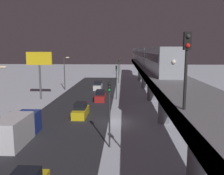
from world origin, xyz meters
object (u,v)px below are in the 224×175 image
object	(u,v)px
rail_signal	(187,57)
sedan_yellow_2	(81,111)
sedan_white	(98,86)
commercial_billboard	(39,63)
sedan_red_2	(100,96)
traffic_light_near	(109,105)
traffic_light_mid	(116,77)
traffic_light_far	(119,68)
box_truck	(18,128)
subway_train	(144,55)
traffic_light_distant	(120,63)

from	to	relation	value
rail_signal	sedan_yellow_2	distance (m)	23.65
sedan_white	commercial_billboard	size ratio (longest dim) A/B	0.50
sedan_red_2	sedan_white	bearing A→B (deg)	98.29
sedan_yellow_2	traffic_light_near	xyz separation A→B (m)	(-4.70, 10.65, 3.40)
traffic_light_near	traffic_light_mid	size ratio (longest dim) A/B	1.00
traffic_light_far	traffic_light_mid	bearing A→B (deg)	90.00
traffic_light_far	commercial_billboard	world-z (taller)	commercial_billboard
traffic_light_near	rail_signal	bearing A→B (deg)	115.15
box_truck	traffic_light_near	bearing A→B (deg)	173.09
rail_signal	sedan_yellow_2	size ratio (longest dim) A/B	0.85
sedan_red_2	traffic_light_near	distance (m)	21.85
sedan_red_2	sedan_yellow_2	world-z (taller)	same
traffic_light_near	subway_train	bearing A→B (deg)	-99.18
commercial_billboard	sedan_red_2	bearing A→B (deg)	176.66
traffic_light_mid	commercial_billboard	size ratio (longest dim) A/B	0.72
rail_signal	traffic_light_distant	xyz separation A→B (m)	(4.48, -77.04, -4.78)
sedan_yellow_2	traffic_light_far	distance (m)	34.83
sedan_red_2	subway_train	bearing A→B (deg)	63.27
sedan_white	traffic_light_near	xyz separation A→B (m)	(-4.70, 33.74, 3.40)
sedan_white	box_truck	bearing A→B (deg)	-98.38
sedan_white	commercial_billboard	xyz separation A→B (m)	(9.65, 11.69, 6.03)
commercial_billboard	sedan_yellow_2	bearing A→B (deg)	130.23
sedan_yellow_2	traffic_light_distant	world-z (taller)	traffic_light_distant
box_truck	traffic_light_near	distance (m)	9.98
traffic_light_distant	rail_signal	bearing A→B (deg)	93.33
subway_train	traffic_light_near	world-z (taller)	subway_train
traffic_light_distant	commercial_billboard	xyz separation A→B (m)	(14.35, 45.44, 2.63)
rail_signal	traffic_light_mid	world-z (taller)	rail_signal
sedan_white	traffic_light_distant	size ratio (longest dim) A/B	0.70
sedan_white	sedan_red_2	xyz separation A→B (m)	(-1.80, 12.36, 0.00)
sedan_yellow_2	traffic_light_mid	size ratio (longest dim) A/B	0.74
sedan_yellow_2	traffic_light_far	bearing A→B (deg)	82.21
subway_train	commercial_billboard	distance (m)	27.48
rail_signal	traffic_light_far	xyz separation A→B (m)	(4.48, -54.54, -4.78)
rail_signal	traffic_light_far	size ratio (longest dim) A/B	0.62
sedan_yellow_2	box_truck	size ratio (longest dim) A/B	0.64
rail_signal	sedan_red_2	distance (m)	32.83
rail_signal	box_truck	world-z (taller)	rail_signal
commercial_billboard	traffic_light_far	bearing A→B (deg)	-122.02
subway_train	traffic_light_distant	world-z (taller)	subway_train
subway_train	sedan_red_2	distance (m)	22.03
traffic_light_distant	commercial_billboard	bearing A→B (deg)	72.48
sedan_red_2	traffic_light_near	bearing A→B (deg)	-82.28
box_truck	traffic_light_near	xyz separation A→B (m)	(-9.50, 1.15, 2.85)
sedan_yellow_2	commercial_billboard	xyz separation A→B (m)	(9.65, -11.40, 6.03)
traffic_light_mid	commercial_billboard	xyz separation A→B (m)	(14.35, 0.44, 2.63)
subway_train	traffic_light_distant	size ratio (longest dim) A/B	11.57
subway_train	rail_signal	size ratio (longest dim) A/B	18.52
sedan_white	traffic_light_mid	size ratio (longest dim) A/B	0.70
subway_train	traffic_light_far	world-z (taller)	subway_train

